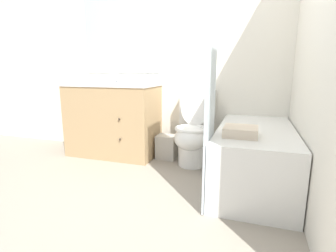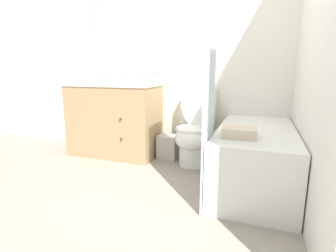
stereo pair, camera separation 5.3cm
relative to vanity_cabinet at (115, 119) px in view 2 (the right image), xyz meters
The scene contains 12 objects.
ground_plane 1.51m from the vanity_cabinet, 59.04° to the right, with size 14.00×14.00×0.00m, color gray.
wall_back 1.12m from the vanity_cabinet, 22.79° to the left, with size 8.00×0.06×2.50m.
wall_right 2.25m from the vanity_cabinet, 13.00° to the right, with size 0.05×2.52×2.50m.
vanity_cabinet is the anchor object (origin of this frame).
sink_faucet 0.52m from the vanity_cabinet, 90.00° to the left, with size 0.14×0.12×0.12m.
toilet 1.03m from the vanity_cabinet, ahead, with size 0.39×0.63×0.85m.
bathtub 1.75m from the vanity_cabinet, 13.38° to the right, with size 0.66×1.37×0.54m.
shower_curtain 1.70m from the vanity_cabinet, 33.73° to the right, with size 0.01×0.39×1.95m.
wastebasket 0.76m from the vanity_cabinet, ahead, with size 0.23×0.20×0.29m.
tissue_box 0.64m from the vanity_cabinet, 16.06° to the left, with size 0.14×0.15×0.11m.
hand_towel_folded 0.63m from the vanity_cabinet, 157.20° to the right, with size 0.25×0.18×0.06m.
bath_towel_folded 1.74m from the vanity_cabinet, 25.18° to the right, with size 0.26×0.26×0.07m.
Camera 2 is at (0.97, -1.59, 1.05)m, focal length 28.00 mm.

